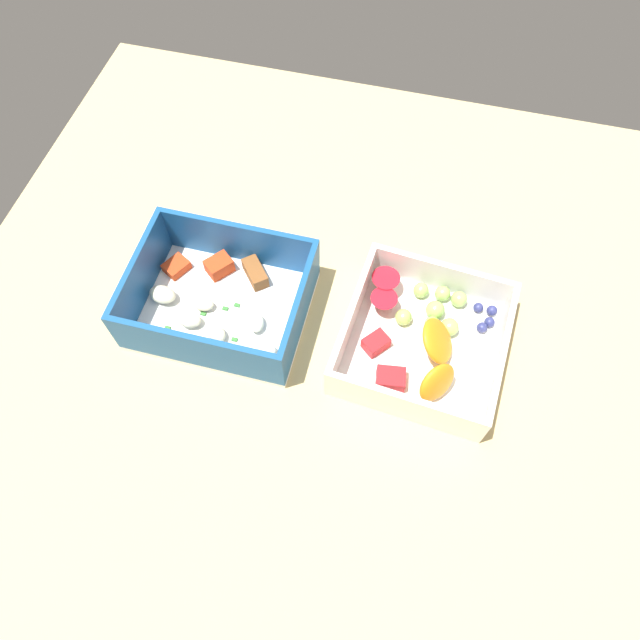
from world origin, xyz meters
TOP-DOWN VIEW (x-y plane):
  - table_surface at (0.00, 0.00)cm, footprint 80.00×80.00cm
  - pasta_container at (-11.20, 1.38)cm, footprint 17.63×14.00cm
  - fruit_bowl at (9.80, 2.32)cm, footprint 16.81×17.11cm

SIDE VIEW (x-z plane):
  - table_surface at x=0.00cm, z-range 0.00..2.00cm
  - fruit_bowl at x=9.80cm, z-range 1.11..6.25cm
  - pasta_container at x=-11.20cm, z-range 0.88..7.29cm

